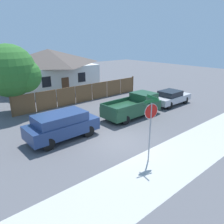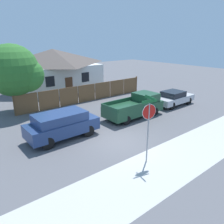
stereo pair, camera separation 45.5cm
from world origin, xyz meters
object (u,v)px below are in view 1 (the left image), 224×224
Objects in this scene: red_suv at (62,125)px; orange_pickup at (134,106)px; parked_sedan at (171,97)px; stop_sign at (151,118)px; house at (50,69)px; oak_tree at (12,72)px.

red_suv is 0.88× the size of orange_pickup.
parked_sedan is 11.12m from stop_sign.
house is at bearing 92.33° from orange_pickup.
oak_tree is 1.27× the size of red_suv.
oak_tree is at bearing -133.76° from house.
house reaches higher than stop_sign.
parked_sedan is at bearing 42.49° from stop_sign.
parked_sedan is 1.22× the size of stop_sign.
oak_tree reaches higher than stop_sign.
stop_sign is at bearing -69.13° from red_suv.
parked_sedan is (5.80, -13.65, -1.84)m from house.
orange_pickup is (0.67, -13.65, -1.70)m from house.
orange_pickup is 1.19× the size of parked_sedan.
stop_sign reaches higher than orange_pickup.
red_suv is at bearing 124.78° from stop_sign.
house is at bearing 46.24° from oak_tree.
stop_sign is (2.09, -5.34, 1.45)m from red_suv.
parked_sedan is at bearing -66.98° from house.
oak_tree is 14.30m from parked_sedan.
oak_tree is at bearing 134.25° from orange_pickup.
red_suv is (-5.90, -13.65, -1.61)m from house.
oak_tree is 1.34× the size of parked_sedan.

